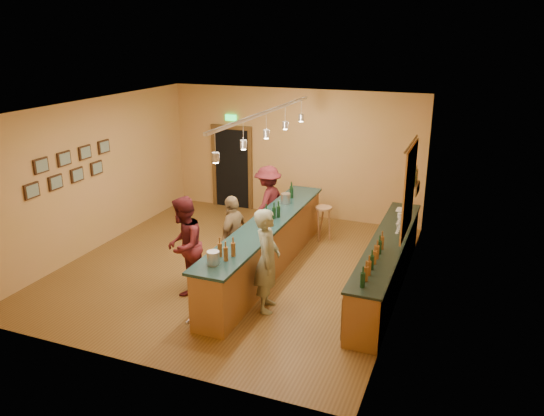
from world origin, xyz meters
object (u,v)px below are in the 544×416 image
at_px(back_counter, 387,263).
at_px(tasting_bar, 267,243).
at_px(bartender, 267,260).
at_px(bar_stool, 324,213).
at_px(customer_c, 268,202).
at_px(customer_a, 184,246).
at_px(customer_b, 233,236).

distance_m(back_counter, tasting_bar, 2.31).
distance_m(bartender, bar_stool, 3.38).
bearing_deg(customer_c, bar_stool, 111.45).
xyz_separation_m(customer_a, bar_stool, (1.62, 3.32, -0.25)).
height_order(customer_a, bar_stool, customer_a).
relative_size(back_counter, tasting_bar, 0.89).
relative_size(customer_b, bar_stool, 2.05).
distance_m(bartender, customer_b, 1.49).
relative_size(customer_a, customer_b, 1.11).
distance_m(customer_c, bar_stool, 1.27).
relative_size(back_counter, customer_c, 2.71).
height_order(back_counter, customer_b, customer_b).
height_order(tasting_bar, customer_b, customer_b).
xyz_separation_m(tasting_bar, bar_stool, (0.56, 2.04, 0.04)).
bearing_deg(customer_b, bartender, 49.76).
bearing_deg(bartender, customer_b, 33.30).
relative_size(back_counter, bar_stool, 5.80).
bearing_deg(bar_stool, customer_a, -116.08).
relative_size(customer_a, customer_c, 1.07).
height_order(bartender, bar_stool, bartender).
xyz_separation_m(back_counter, customer_c, (-2.96, 1.56, 0.35)).
height_order(customer_a, customer_c, customer_a).
bearing_deg(bar_stool, customer_b, -114.95).
xyz_separation_m(customer_a, customer_b, (0.52, 0.94, -0.09)).
bearing_deg(customer_b, bar_stool, 157.16).
bearing_deg(bartender, tasting_bar, 8.08).
height_order(back_counter, customer_c, customer_c).
xyz_separation_m(customer_c, bar_stool, (1.22, 0.30, -0.20)).
height_order(back_counter, bar_stool, back_counter).
bearing_deg(customer_c, tasting_bar, 28.68).
relative_size(bartender, customer_a, 1.00).
xyz_separation_m(bartender, bar_stool, (0.00, 3.37, -0.26)).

